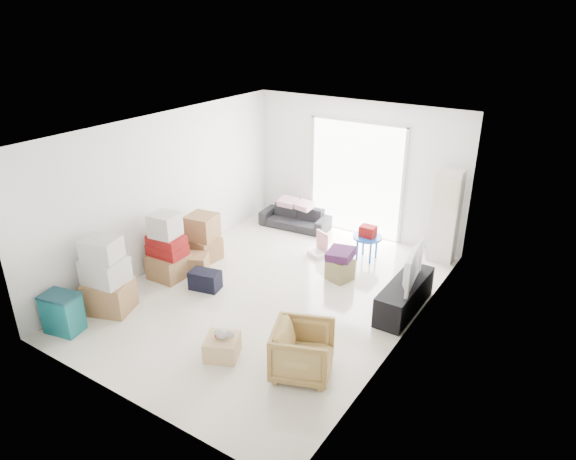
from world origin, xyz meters
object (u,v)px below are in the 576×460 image
(ottoman, at_px, (340,269))
(ac_tower, at_px, (446,216))
(sofa, at_px, (295,214))
(storage_bins, at_px, (62,313))
(armchair, at_px, (303,349))
(television, at_px, (406,279))
(kids_table, at_px, (368,236))
(tv_console, at_px, (404,296))
(wood_crate, at_px, (222,347))

(ottoman, bearing_deg, ac_tower, 53.17)
(sofa, relative_size, storage_bins, 2.47)
(ac_tower, distance_m, armchair, 4.16)
(television, height_order, kids_table, kids_table)
(tv_console, distance_m, television, 0.30)
(sofa, distance_m, armchair, 4.73)
(tv_console, height_order, armchair, armchair)
(storage_bins, xyz_separation_m, kids_table, (2.68, 4.48, 0.17))
(television, xyz_separation_m, storage_bins, (-3.90, -3.20, -0.24))
(armchair, distance_m, ottoman, 2.58)
(tv_console, relative_size, television, 1.46)
(storage_bins, bearing_deg, ottoman, 53.36)
(ac_tower, relative_size, ottoman, 4.65)
(ac_tower, distance_m, sofa, 3.14)
(storage_bins, bearing_deg, kids_table, 59.12)
(television, height_order, armchair, armchair)
(ac_tower, bearing_deg, tv_console, -88.54)
(ottoman, bearing_deg, sofa, 141.03)
(ac_tower, distance_m, television, 2.00)
(sofa, bearing_deg, television, -35.58)
(television, distance_m, armchair, 2.20)
(tv_console, relative_size, storage_bins, 2.41)
(television, distance_m, wood_crate, 2.93)
(television, height_order, wood_crate, television)
(wood_crate, bearing_deg, television, 56.22)
(ottoman, bearing_deg, television, -14.20)
(ac_tower, xyz_separation_m, ottoman, (-1.23, -1.64, -0.69))
(sofa, bearing_deg, wood_crate, -75.75)
(wood_crate, bearing_deg, ottoman, 83.04)
(television, relative_size, kids_table, 1.49)
(sofa, bearing_deg, armchair, -62.08)
(tv_console, distance_m, ottoman, 1.32)
(armchair, height_order, storage_bins, armchair)
(armchair, height_order, ottoman, armchair)
(armchair, xyz_separation_m, ottoman, (-0.75, 2.46, -0.19))
(ac_tower, height_order, ottoman, ac_tower)
(tv_console, xyz_separation_m, sofa, (-3.13, 1.82, 0.05))
(ac_tower, bearing_deg, wood_crate, -109.65)
(television, height_order, ottoman, television)
(sofa, height_order, wood_crate, sofa)
(tv_console, xyz_separation_m, kids_table, (-1.22, 1.28, 0.23))
(sofa, distance_m, wood_crate, 4.50)
(armchair, bearing_deg, ottoman, -4.15)
(ottoman, distance_m, kids_table, 1.00)
(tv_console, distance_m, wood_crate, 2.91)
(ac_tower, xyz_separation_m, armchair, (-0.48, -4.10, -0.50))
(ac_tower, xyz_separation_m, tv_console, (0.05, -1.97, -0.64))
(ac_tower, relative_size, tv_console, 1.22)
(television, xyz_separation_m, armchair, (-0.53, -2.13, -0.17))
(sofa, bearing_deg, ottoman, -44.39)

